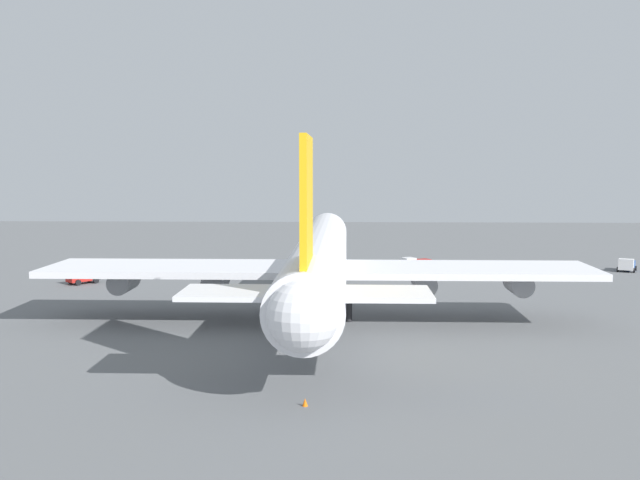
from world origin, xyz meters
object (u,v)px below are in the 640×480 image
at_px(catering_truck, 416,263).
at_px(cargo_loader, 84,276).
at_px(pushback_tractor, 627,265).
at_px(safety_cone_nose, 327,272).
at_px(safety_cone_tail, 305,402).
at_px(cargo_airplane, 320,259).

distance_m(catering_truck, cargo_loader, 50.41).
height_order(pushback_tractor, safety_cone_nose, pushback_tractor).
height_order(cargo_loader, pushback_tractor, cargo_loader).
bearing_deg(safety_cone_tail, cargo_loader, 32.91).
bearing_deg(catering_truck, cargo_loader, 107.74).
xyz_separation_m(pushback_tractor, safety_cone_tail, (-68.09, 47.01, -0.77)).
xyz_separation_m(cargo_loader, safety_cone_tail, (-52.80, -34.17, -0.85)).
distance_m(cargo_loader, safety_cone_tail, 62.90).
bearing_deg(cargo_airplane, safety_cone_nose, 0.02).
relative_size(cargo_airplane, safety_cone_tail, 125.37).
relative_size(catering_truck, pushback_tractor, 1.04).
distance_m(cargo_airplane, safety_cone_tail, 31.54).
xyz_separation_m(cargo_airplane, cargo_loader, (21.86, 34.07, -5.26)).
xyz_separation_m(catering_truck, pushback_tractor, (-0.07, -33.17, -0.08)).
xyz_separation_m(catering_truck, safety_cone_nose, (-5.17, 13.95, -0.79)).
bearing_deg(pushback_tractor, cargo_airplane, 128.25).
height_order(cargo_loader, safety_cone_tail, cargo_loader).
distance_m(cargo_airplane, catering_truck, 40.09).
relative_size(cargo_loader, safety_cone_tail, 8.21).
relative_size(catering_truck, safety_cone_nose, 7.59).
relative_size(cargo_airplane, cargo_loader, 15.27).
bearing_deg(cargo_loader, safety_cone_nose, -73.36).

